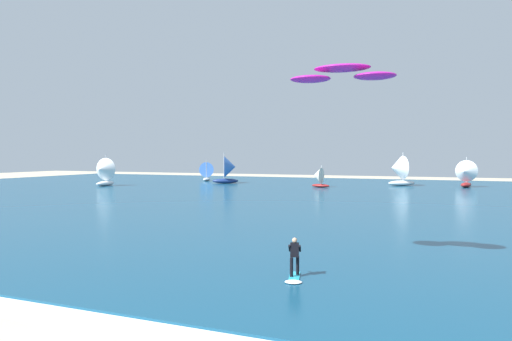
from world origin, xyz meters
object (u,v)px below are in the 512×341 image
at_px(kite, 342,74).
at_px(sailboat_far_right, 207,171).
at_px(sailboat_heeled_over, 318,177).
at_px(sailboat_mid_left, 229,169).
at_px(sailboat_trailing, 103,172).
at_px(kitesurfer, 294,264).
at_px(sailboat_center_horizon, 465,173).
at_px(sailboat_far_left, 398,170).

bearing_deg(kite, sailboat_far_right, 123.21).
distance_m(kite, sailboat_heeled_over, 52.49).
xyz_separation_m(sailboat_mid_left, sailboat_trailing, (-16.16, -14.57, -0.16)).
height_order(kitesurfer, sailboat_far_right, sailboat_far_right).
xyz_separation_m(sailboat_center_horizon, sailboat_far_right, (-46.96, 1.10, -0.30)).
bearing_deg(sailboat_trailing, sailboat_far_left, 22.94).
relative_size(sailboat_far_right, sailboat_trailing, 0.80).
bearing_deg(sailboat_heeled_over, sailboat_far_right, 158.82).
relative_size(kite, sailboat_center_horizon, 1.05).
distance_m(kitesurfer, sailboat_heeled_over, 54.92).
xyz_separation_m(sailboat_far_left, sailboat_far_right, (-36.67, 1.34, -0.66)).
bearing_deg(kite, kitesurfer, -110.68).
height_order(sailboat_far_left, sailboat_heeled_over, sailboat_far_left).
bearing_deg(sailboat_far_left, sailboat_center_horizon, 1.33).
relative_size(kite, sailboat_far_right, 1.22).
height_order(sailboat_center_horizon, sailboat_trailing, sailboat_trailing).
xyz_separation_m(sailboat_mid_left, sailboat_far_left, (29.05, 4.56, 0.02)).
bearing_deg(kitesurfer, sailboat_heeled_over, 103.37).
bearing_deg(sailboat_center_horizon, sailboat_trailing, -160.76).
bearing_deg(sailboat_far_left, sailboat_heeled_over, -143.79).
relative_size(sailboat_mid_left, sailboat_far_right, 1.33).
relative_size(kite, sailboat_trailing, 0.97).
height_order(sailboat_far_right, sailboat_trailing, sailboat_trailing).
bearing_deg(sailboat_heeled_over, sailboat_trailing, -162.36).
distance_m(sailboat_mid_left, sailboat_far_right, 9.66).
height_order(sailboat_mid_left, sailboat_far_left, sailboat_far_left).
distance_m(sailboat_center_horizon, sailboat_heeled_over, 23.44).
bearing_deg(sailboat_mid_left, sailboat_center_horizon, 6.96).
xyz_separation_m(sailboat_mid_left, sailboat_far_right, (-7.62, 5.90, -0.64)).
height_order(sailboat_mid_left, sailboat_far_right, sailboat_mid_left).
distance_m(kite, sailboat_mid_left, 62.78).
relative_size(sailboat_far_left, sailboat_far_right, 1.34).
height_order(kitesurfer, sailboat_mid_left, sailboat_mid_left).
xyz_separation_m(sailboat_far_right, sailboat_trailing, (-8.54, -20.48, 0.48)).
height_order(sailboat_far_left, sailboat_far_right, sailboat_far_left).
bearing_deg(sailboat_mid_left, sailboat_far_right, 142.24).
height_order(kitesurfer, sailboat_trailing, sailboat_trailing).
distance_m(kitesurfer, sailboat_far_right, 73.67).
xyz_separation_m(kite, sailboat_trailing, (-47.69, 39.33, -6.61)).
bearing_deg(sailboat_trailing, kite, -39.51).
relative_size(kitesurfer, sailboat_trailing, 0.39).
bearing_deg(sailboat_heeled_over, sailboat_far_left, 36.21).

